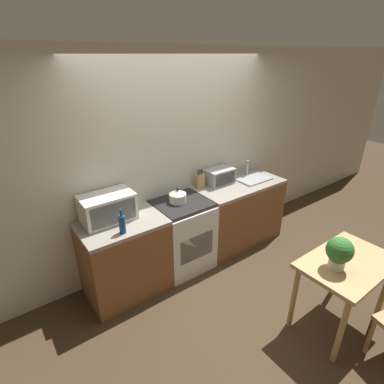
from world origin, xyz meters
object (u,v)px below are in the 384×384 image
at_px(stove_range, 182,235).
at_px(toaster_oven, 220,176).
at_px(microwave, 108,208).
at_px(kettle, 178,196).
at_px(bottle, 122,224).
at_px(dining_table, 346,271).

distance_m(stove_range, toaster_oven, 0.94).
bearing_deg(microwave, toaster_oven, 1.64).
xyz_separation_m(microwave, toaster_oven, (1.58, 0.05, -0.04)).
bearing_deg(stove_range, kettle, 127.61).
height_order(microwave, bottle, microwave).
height_order(kettle, dining_table, kettle).
bearing_deg(microwave, dining_table, -48.95).
distance_m(stove_range, bottle, 1.02).
xyz_separation_m(kettle, microwave, (-0.82, 0.08, 0.07)).
height_order(stove_range, dining_table, stove_range).
bearing_deg(kettle, dining_table, -66.48).
distance_m(kettle, dining_table, 1.90).
distance_m(kettle, toaster_oven, 0.78).
bearing_deg(microwave, stove_range, -8.13).
relative_size(stove_range, dining_table, 0.98).
relative_size(stove_range, bottle, 3.48).
height_order(stove_range, bottle, bottle).
relative_size(stove_range, kettle, 4.41).
relative_size(microwave, dining_table, 0.59).
bearing_deg(dining_table, kettle, 113.52).
bearing_deg(dining_table, microwave, 131.05).
distance_m(stove_range, microwave, 1.04).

